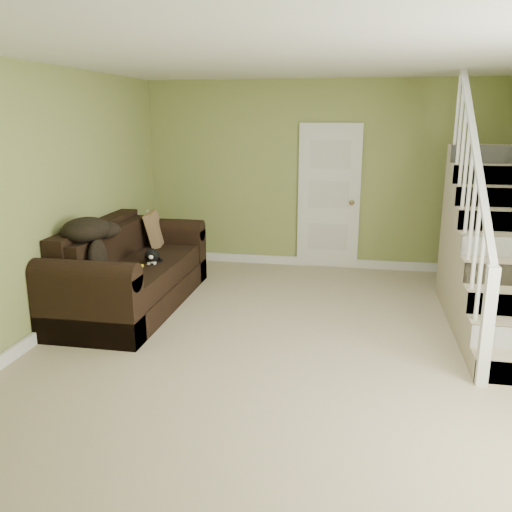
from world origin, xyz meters
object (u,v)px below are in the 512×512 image
at_px(cat, 151,256).
at_px(banana, 140,267).
at_px(sofa, 129,275).
at_px(side_table, 147,252).

xyz_separation_m(cat, banana, (-0.02, -0.26, -0.06)).
bearing_deg(sofa, banana, -44.64).
bearing_deg(banana, sofa, 135.32).
distance_m(sofa, banana, 0.40).
relative_size(cat, banana, 2.59).
bearing_deg(cat, banana, -113.83).
bearing_deg(banana, cat, 84.93).
distance_m(cat, banana, 0.26).
distance_m(side_table, banana, 1.54).
bearing_deg(banana, side_table, 109.52).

